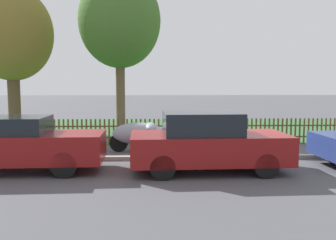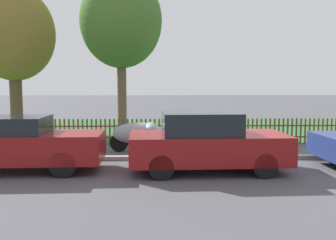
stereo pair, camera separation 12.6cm
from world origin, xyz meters
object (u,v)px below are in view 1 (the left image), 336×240
covered_motorcycle (140,133)px  tree_nearest_kerb (12,35)px  tree_behind_motorcycle (120,21)px  parked_car_silver_hatchback (11,144)px  parked_car_black_saloon (207,142)px

covered_motorcycle → tree_nearest_kerb: bearing=136.8°
covered_motorcycle → tree_behind_motorcycle: bearing=100.3°
parked_car_silver_hatchback → covered_motorcycle: size_ratio=2.42×
parked_car_silver_hatchback → tree_nearest_kerb: size_ratio=0.69×
parked_car_black_saloon → tree_behind_motorcycle: size_ratio=0.55×
parked_car_black_saloon → tree_nearest_kerb: size_ratio=0.60×
parked_car_silver_hatchback → parked_car_black_saloon: size_ratio=1.14×
parked_car_black_saloon → covered_motorcycle: parked_car_black_saloon is taller
tree_nearest_kerb → tree_behind_motorcycle: size_ratio=0.91×
covered_motorcycle → tree_behind_motorcycle: tree_behind_motorcycle is taller
tree_nearest_kerb → parked_car_black_saloon: bearing=-46.7°
covered_motorcycle → tree_nearest_kerb: tree_nearest_kerb is taller
parked_car_black_saloon → tree_nearest_kerb: bearing=131.4°
parked_car_silver_hatchback → tree_nearest_kerb: bearing=107.8°
tree_behind_motorcycle → parked_car_silver_hatchback: bearing=-104.0°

